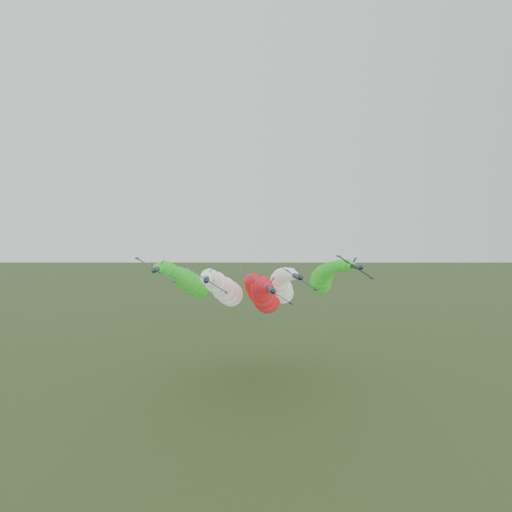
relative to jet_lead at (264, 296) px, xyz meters
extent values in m
plane|color=#44602A|center=(-10.37, -39.35, -28.29)|extent=(3000.00, 3000.00, 0.00)
cylinder|color=black|center=(-4.73, -53.60, 7.20)|extent=(1.46, 8.61, 1.46)
cone|color=black|center=(-4.73, -58.67, 7.20)|extent=(1.32, 1.72, 1.32)
cone|color=black|center=(-4.73, -48.91, 7.20)|extent=(1.32, 0.86, 1.32)
ellipsoid|color=black|center=(-4.52, -55.51, 7.52)|extent=(0.97, 1.80, 0.91)
cube|color=black|center=(-4.81, -53.79, 7.08)|extent=(7.78, 1.82, 5.07)
cylinder|color=black|center=(-8.67, -53.79, 9.57)|extent=(0.58, 2.49, 0.58)
cylinder|color=black|center=(-0.95, -53.79, 4.59)|extent=(0.58, 2.49, 0.58)
cube|color=black|center=(-4.13, -49.96, 8.12)|extent=(1.31, 1.44, 1.92)
cube|color=black|center=(-4.65, -49.96, 7.32)|extent=(3.11, 1.05, 2.05)
sphere|color=red|center=(-4.73, -50.25, 7.20)|extent=(2.20, 2.20, 2.20)
sphere|color=red|center=(-4.70, -45.84, 7.06)|extent=(2.86, 2.86, 2.86)
sphere|color=red|center=(-4.60, -41.44, 6.78)|extent=(2.73, 2.73, 2.73)
sphere|color=red|center=(-4.43, -37.04, 6.39)|extent=(3.78, 3.78, 3.78)
sphere|color=red|center=(-4.20, -32.63, 5.92)|extent=(3.57, 3.57, 3.57)
sphere|color=red|center=(-3.90, -28.23, 5.37)|extent=(3.77, 3.77, 3.77)
sphere|color=red|center=(-3.54, -23.83, 4.75)|extent=(4.94, 4.94, 4.94)
sphere|color=red|center=(-3.11, -19.42, 4.06)|extent=(5.12, 5.12, 5.12)
sphere|color=red|center=(-2.61, -15.02, 3.32)|extent=(4.65, 4.65, 4.65)
sphere|color=red|center=(-2.05, -10.61, 2.51)|extent=(5.56, 5.56, 5.56)
sphere|color=red|center=(-1.42, -6.21, 1.65)|extent=(5.64, 5.64, 5.64)
sphere|color=red|center=(-0.72, -1.81, 0.74)|extent=(5.56, 5.56, 5.56)
sphere|color=red|center=(0.04, 2.60, -0.23)|extent=(7.25, 7.25, 7.25)
sphere|color=red|center=(0.87, 7.00, -1.24)|extent=(7.12, 7.12, 7.12)
sphere|color=red|center=(1.76, 11.40, -2.31)|extent=(8.17, 8.17, 8.17)
sphere|color=red|center=(2.72, 15.81, -3.42)|extent=(8.24, 8.24, 8.24)
cylinder|color=black|center=(-16.22, -47.38, 8.63)|extent=(1.46, 8.61, 1.46)
cone|color=black|center=(-16.22, -52.45, 8.63)|extent=(1.32, 1.72, 1.32)
cone|color=black|center=(-16.22, -42.69, 8.63)|extent=(1.32, 0.86, 1.32)
ellipsoid|color=black|center=(-16.01, -49.29, 8.95)|extent=(0.97, 1.80, 0.91)
cube|color=black|center=(-16.30, -47.57, 8.51)|extent=(7.78, 1.82, 5.07)
cylinder|color=black|center=(-20.16, -47.57, 11.00)|extent=(0.58, 2.49, 0.58)
cylinder|color=black|center=(-12.44, -47.57, 6.02)|extent=(0.58, 2.49, 0.58)
cube|color=black|center=(-15.63, -43.74, 9.56)|extent=(1.31, 1.44, 1.92)
cube|color=black|center=(-16.14, -43.74, 8.75)|extent=(3.11, 1.05, 2.05)
sphere|color=white|center=(-16.22, -44.03, 8.63)|extent=(2.62, 2.62, 2.62)
sphere|color=white|center=(-16.19, -39.62, 8.49)|extent=(2.74, 2.74, 2.74)
sphere|color=white|center=(-16.09, -35.22, 8.21)|extent=(3.09, 3.09, 3.09)
sphere|color=white|center=(-15.92, -30.82, 7.82)|extent=(3.26, 3.26, 3.26)
sphere|color=white|center=(-15.69, -26.41, 7.35)|extent=(4.15, 4.15, 4.15)
sphere|color=white|center=(-15.39, -22.01, 6.80)|extent=(4.16, 4.16, 4.16)
sphere|color=white|center=(-15.03, -17.60, 6.18)|extent=(4.22, 4.22, 4.22)
sphere|color=white|center=(-14.60, -13.20, 5.50)|extent=(4.51, 4.51, 4.51)
sphere|color=white|center=(-14.10, -8.80, 4.75)|extent=(5.77, 5.77, 5.77)
sphere|color=white|center=(-13.54, -4.39, 3.94)|extent=(5.19, 5.19, 5.19)
sphere|color=white|center=(-12.91, 0.01, 3.08)|extent=(5.83, 5.83, 5.83)
sphere|color=white|center=(-12.22, 4.41, 2.17)|extent=(5.81, 5.81, 5.81)
sphere|color=white|center=(-11.45, 8.82, 1.20)|extent=(7.35, 7.35, 7.35)
sphere|color=white|center=(-10.63, 13.22, 0.19)|extent=(6.79, 6.79, 6.79)
sphere|color=white|center=(-9.73, 17.63, -0.87)|extent=(7.96, 7.96, 7.96)
sphere|color=white|center=(-8.77, 22.03, -1.98)|extent=(7.94, 7.94, 7.94)
cylinder|color=black|center=(1.16, -47.57, 9.04)|extent=(1.46, 8.61, 1.46)
cone|color=black|center=(1.16, -52.65, 9.04)|extent=(1.32, 1.72, 1.32)
cone|color=black|center=(1.16, -42.88, 9.04)|extent=(1.32, 0.86, 1.32)
ellipsoid|color=black|center=(1.37, -49.49, 9.36)|extent=(0.97, 1.80, 0.91)
cube|color=black|center=(1.08, -47.77, 8.92)|extent=(7.78, 1.82, 5.07)
cylinder|color=black|center=(-2.78, -47.77, 11.41)|extent=(0.58, 2.49, 0.58)
cylinder|color=black|center=(4.94, -47.77, 6.43)|extent=(0.58, 2.49, 0.58)
cube|color=black|center=(1.75, -43.94, 9.96)|extent=(1.31, 1.44, 1.92)
cube|color=black|center=(1.24, -43.94, 9.16)|extent=(3.11, 1.05, 2.05)
sphere|color=white|center=(1.16, -44.22, 9.04)|extent=(1.96, 1.96, 1.96)
sphere|color=white|center=(1.19, -39.82, 8.90)|extent=(2.71, 2.71, 2.71)
sphere|color=white|center=(1.29, -35.42, 8.61)|extent=(2.73, 2.73, 2.73)
sphere|color=white|center=(1.46, -31.01, 8.23)|extent=(3.26, 3.26, 3.26)
sphere|color=white|center=(1.69, -26.61, 7.76)|extent=(3.77, 3.77, 3.77)
sphere|color=white|center=(1.99, -22.21, 7.21)|extent=(3.74, 3.74, 3.74)
sphere|color=white|center=(2.35, -17.80, 6.59)|extent=(4.58, 4.58, 4.58)
sphere|color=white|center=(2.78, -13.40, 5.90)|extent=(4.32, 4.32, 4.32)
sphere|color=white|center=(3.28, -8.99, 5.15)|extent=(5.38, 5.38, 5.38)
sphere|color=white|center=(3.84, -4.59, 4.35)|extent=(5.25, 5.25, 5.25)
sphere|color=white|center=(4.47, -0.19, 3.49)|extent=(5.27, 5.27, 5.27)
sphere|color=white|center=(5.16, 4.22, 2.57)|extent=(6.18, 6.18, 6.18)
sphere|color=white|center=(5.93, 8.62, 1.61)|extent=(6.62, 6.62, 6.62)
sphere|color=white|center=(6.75, 13.02, 0.59)|extent=(7.25, 7.25, 7.25)
sphere|color=white|center=(7.65, 17.43, -0.47)|extent=(7.09, 7.09, 7.09)
sphere|color=white|center=(8.61, 21.83, -1.58)|extent=(7.14, 7.14, 7.14)
cylinder|color=black|center=(-26.75, -37.24, 9.90)|extent=(1.46, 8.61, 1.46)
cone|color=black|center=(-26.75, -42.32, 9.90)|extent=(1.32, 1.72, 1.32)
cone|color=black|center=(-26.75, -32.55, 9.90)|extent=(1.32, 0.86, 1.32)
ellipsoid|color=black|center=(-26.54, -39.16, 10.22)|extent=(0.97, 1.80, 0.91)
cube|color=black|center=(-26.83, -37.44, 9.78)|extent=(7.78, 1.82, 5.07)
cylinder|color=black|center=(-30.69, -37.44, 12.27)|extent=(0.58, 2.49, 0.58)
cylinder|color=black|center=(-22.97, -37.44, 7.29)|extent=(0.58, 2.49, 0.58)
cube|color=black|center=(-26.15, -33.61, 10.83)|extent=(1.31, 1.44, 1.92)
cube|color=black|center=(-26.67, -33.61, 10.02)|extent=(3.11, 1.05, 2.05)
sphere|color=green|center=(-26.75, -33.89, 9.90)|extent=(2.32, 2.32, 2.32)
sphere|color=green|center=(-26.72, -29.49, 9.76)|extent=(2.58, 2.58, 2.58)
sphere|color=green|center=(-26.62, -25.09, 9.48)|extent=(2.94, 2.94, 2.94)
sphere|color=green|center=(-26.45, -20.68, 9.09)|extent=(3.89, 3.89, 3.89)
sphere|color=green|center=(-26.22, -16.28, 8.62)|extent=(3.55, 3.55, 3.55)
sphere|color=green|center=(-25.92, -11.88, 8.07)|extent=(4.10, 4.10, 4.10)
sphere|color=green|center=(-25.56, -7.47, 7.45)|extent=(3.86, 3.86, 3.86)
sphere|color=green|center=(-25.13, -3.07, 6.77)|extent=(4.23, 4.23, 4.23)
sphere|color=green|center=(-24.63, 1.34, 6.02)|extent=(4.82, 4.82, 4.82)
sphere|color=green|center=(-24.07, 5.74, 5.21)|extent=(5.54, 5.54, 5.54)
sphere|color=green|center=(-23.44, 10.14, 4.35)|extent=(6.41, 6.41, 6.41)
sphere|color=green|center=(-22.75, 14.55, 3.44)|extent=(6.53, 6.53, 6.53)
sphere|color=green|center=(-21.98, 18.95, 2.47)|extent=(7.28, 7.28, 7.28)
sphere|color=green|center=(-21.16, 23.35, 1.46)|extent=(6.72, 6.72, 6.72)
sphere|color=green|center=(-20.26, 27.76, 0.39)|extent=(7.01, 7.01, 7.01)
sphere|color=green|center=(-19.30, 32.16, -0.72)|extent=(7.46, 7.46, 7.46)
cylinder|color=black|center=(16.87, -33.94, 10.11)|extent=(1.46, 8.61, 1.46)
cone|color=black|center=(16.87, -39.01, 10.11)|extent=(1.32, 1.72, 1.32)
cone|color=black|center=(16.87, -29.25, 10.11)|extent=(1.32, 0.86, 1.32)
ellipsoid|color=black|center=(17.08, -35.86, 10.43)|extent=(0.97, 1.80, 0.91)
cube|color=black|center=(16.79, -34.13, 9.99)|extent=(7.78, 1.82, 5.07)
cylinder|color=black|center=(12.93, -34.13, 12.48)|extent=(0.58, 2.49, 0.58)
cylinder|color=black|center=(20.65, -34.13, 7.50)|extent=(0.58, 2.49, 0.58)
cube|color=black|center=(17.47, -30.31, 11.03)|extent=(1.31, 1.44, 1.92)
cube|color=black|center=(16.95, -30.31, 10.23)|extent=(3.11, 1.05, 2.05)
sphere|color=green|center=(16.87, -30.59, 10.11)|extent=(2.11, 2.11, 2.11)
sphere|color=green|center=(16.90, -26.19, 9.97)|extent=(2.94, 2.94, 2.94)
sphere|color=green|center=(17.00, -21.79, 9.69)|extent=(3.08, 3.08, 3.08)
sphere|color=green|center=(17.17, -17.38, 9.30)|extent=(3.20, 3.20, 3.20)
sphere|color=green|center=(17.40, -12.98, 8.83)|extent=(3.33, 3.33, 3.33)
sphere|color=green|center=(17.70, -8.57, 8.28)|extent=(3.95, 3.95, 3.95)
sphere|color=green|center=(18.06, -4.17, 7.66)|extent=(4.34, 4.34, 4.34)
sphere|color=green|center=(18.49, 0.23, 6.97)|extent=(4.35, 4.35, 4.35)
sphere|color=green|center=(18.99, 4.64, 6.23)|extent=(4.97, 4.97, 4.97)
sphere|color=green|center=(19.55, 9.04, 5.42)|extent=(6.07, 6.07, 6.07)
sphere|color=green|center=(20.18, 13.45, 4.56)|extent=(5.72, 5.72, 5.72)
sphere|color=green|center=(20.88, 17.85, 3.65)|extent=(7.03, 7.03, 7.03)
sphere|color=green|center=(21.64, 22.25, 2.68)|extent=(6.99, 6.99, 6.99)
sphere|color=green|center=(22.46, 26.66, 1.67)|extent=(7.30, 7.30, 7.30)
sphere|color=green|center=(23.36, 31.06, 0.60)|extent=(7.77, 7.77, 7.77)
sphere|color=green|center=(24.32, 35.46, -0.51)|extent=(6.69, 6.69, 6.69)
cylinder|color=black|center=(-4.65, -29.39, 6.45)|extent=(1.46, 8.61, 1.46)
cone|color=black|center=(-4.65, -34.46, 6.45)|extent=(1.32, 1.72, 1.32)
cone|color=black|center=(-4.65, -24.70, 6.45)|extent=(1.32, 0.86, 1.32)
ellipsoid|color=black|center=(-4.44, -31.30, 6.78)|extent=(0.97, 1.80, 0.91)
cube|color=black|center=(-4.73, -29.58, 6.33)|extent=(7.78, 1.82, 5.07)
cylinder|color=black|center=(-8.59, -29.58, 8.82)|extent=(0.58, 2.49, 0.58)
cylinder|color=black|center=(-0.87, -29.58, 3.85)|extent=(0.58, 2.49, 0.58)
cube|color=black|center=(-4.05, -25.75, 7.38)|extent=(1.31, 1.44, 1.92)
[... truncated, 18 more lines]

